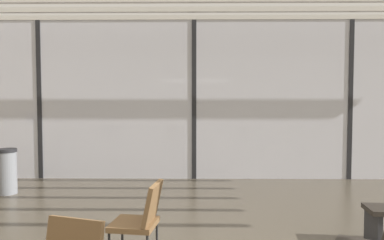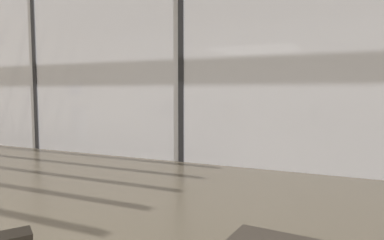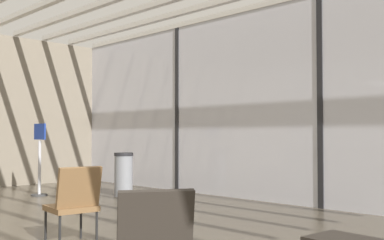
% 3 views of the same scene
% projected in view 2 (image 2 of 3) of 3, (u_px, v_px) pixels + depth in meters
% --- Properties ---
extents(glass_curtain_wall, '(14.00, 0.08, 3.57)m').
position_uv_depth(glass_curtain_wall, '(182.00, 60.00, 6.17)').
color(glass_curtain_wall, silver).
rests_on(glass_curtain_wall, ground).
extents(window_mullion_0, '(0.10, 0.12, 3.57)m').
position_uv_depth(window_mullion_0, '(36.00, 66.00, 7.61)').
color(window_mullion_0, black).
rests_on(window_mullion_0, ground).
extents(window_mullion_1, '(0.10, 0.12, 3.57)m').
position_uv_depth(window_mullion_1, '(182.00, 60.00, 6.17)').
color(window_mullion_1, black).
rests_on(window_mullion_1, ground).
extents(parked_airplane, '(14.15, 4.19, 4.19)m').
position_uv_depth(parked_airplane, '(230.00, 63.00, 10.82)').
color(parked_airplane, '#B2BCD6').
rests_on(parked_airplane, ground).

